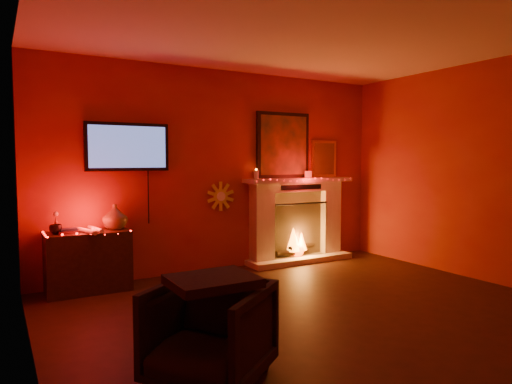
# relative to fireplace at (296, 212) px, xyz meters

# --- Properties ---
(room) EXTENTS (5.00, 5.00, 5.00)m
(room) POSITION_rel_fireplace_xyz_m (-1.14, -2.39, 0.63)
(room) COLOR black
(room) RESTS_ON ground
(floor) EXTENTS (5.00, 5.00, 0.00)m
(floor) POSITION_rel_fireplace_xyz_m (-1.14, -2.39, -0.72)
(floor) COLOR black
(floor) RESTS_ON ground
(fireplace) EXTENTS (1.72, 0.40, 2.18)m
(fireplace) POSITION_rel_fireplace_xyz_m (0.00, 0.00, 0.00)
(fireplace) COLOR beige
(fireplace) RESTS_ON floor
(tv) EXTENTS (1.00, 0.07, 1.24)m
(tv) POSITION_rel_fireplace_xyz_m (-2.44, 0.06, 0.92)
(tv) COLOR black
(tv) RESTS_ON room
(sunburst_clock) EXTENTS (0.40, 0.03, 0.40)m
(sunburst_clock) POSITION_rel_fireplace_xyz_m (-1.19, 0.09, 0.28)
(sunburst_clock) COLOR yellow
(sunburst_clock) RESTS_ON room
(console_table) EXTENTS (0.90, 0.56, 0.98)m
(console_table) POSITION_rel_fireplace_xyz_m (-2.94, -0.13, -0.33)
(console_table) COLOR black
(console_table) RESTS_ON floor
(armchair) EXTENTS (1.02, 1.02, 0.67)m
(armchair) POSITION_rel_fireplace_xyz_m (-2.63, -2.76, -0.39)
(armchair) COLOR black
(armchair) RESTS_ON floor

